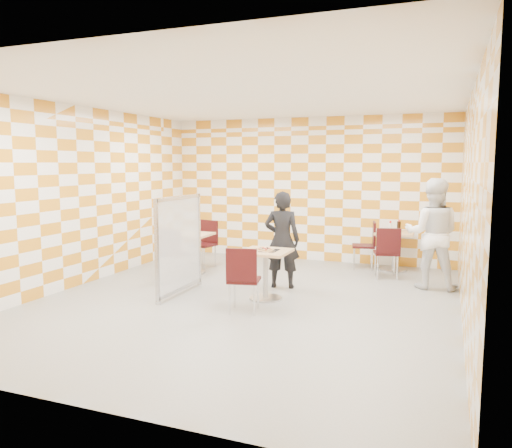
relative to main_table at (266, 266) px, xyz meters
The scene contains 15 objects.
room_shell 1.06m from the main_table, 128.59° to the left, with size 7.00×7.00×7.00m.
main_table is the anchor object (origin of this frame).
second_table 3.23m from the main_table, 60.15° to the left, with size 0.70×0.70×0.75m.
empty_table 2.24m from the main_table, 148.19° to the left, with size 0.70×0.70×0.75m.
chair_main_front 0.81m from the main_table, 92.52° to the right, with size 0.50×0.51×0.92m.
chair_second_front 2.56m from the main_table, 52.25° to the left, with size 0.51×0.52×0.92m.
chair_second_side 2.98m from the main_table, 67.85° to the left, with size 0.50×0.49×0.92m.
chair_empty_near 2.02m from the main_table, 164.32° to the left, with size 0.49×0.50×0.92m.
chair_empty_far 2.65m from the main_table, 136.51° to the left, with size 0.51×0.51×0.92m.
partition 1.41m from the main_table, behind, with size 0.08×1.38×1.55m.
man_dark 0.83m from the main_table, 89.53° to the left, with size 0.58×0.38×1.60m, color black.
man_white 2.85m from the main_table, 34.97° to the left, with size 0.88×0.69×1.81m, color white.
pizza_on_foil 0.26m from the main_table, 90.13° to the right, with size 0.40×0.40×0.04m.
sport_bottle 3.25m from the main_table, 62.01° to the left, with size 0.06×0.06×0.20m.
soda_bottle 3.32m from the main_table, 59.53° to the left, with size 0.07×0.07×0.23m.
Camera 1 is at (2.76, -6.70, 2.06)m, focal length 35.00 mm.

